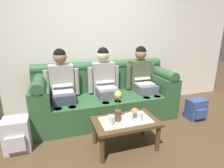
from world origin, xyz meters
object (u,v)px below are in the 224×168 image
(flower_vase, at_px, (118,107))
(cup_near_right, at_px, (111,120))
(coffee_table, at_px, (125,124))
(snack_bowl, at_px, (135,113))
(backpack_right, at_px, (196,109))
(cup_near_left, at_px, (140,117))
(cup_far_center, at_px, (130,117))
(person_right, at_px, (142,78))
(person_middle, at_px, (105,81))
(backpack_left, at_px, (17,135))
(person_left, at_px, (62,85))
(couch, at_px, (105,97))

(flower_vase, relative_size, cup_near_right, 3.26)
(coffee_table, xyz_separation_m, flower_vase, (-0.10, 0.01, 0.26))
(snack_bowl, height_order, backpack_right, snack_bowl)
(cup_near_left, height_order, cup_near_right, cup_near_right)
(flower_vase, height_order, cup_near_left, flower_vase)
(cup_far_center, bearing_deg, cup_near_right, -169.98)
(cup_near_left, bearing_deg, backpack_right, 18.66)
(coffee_table, xyz_separation_m, cup_near_left, (0.16, -0.08, 0.12))
(cup_near_right, relative_size, backpack_right, 0.34)
(cup_far_center, bearing_deg, person_right, 55.83)
(cup_near_right, bearing_deg, snack_bowl, 19.12)
(coffee_table, bearing_deg, flower_vase, 175.68)
(snack_bowl, relative_size, cup_near_left, 1.22)
(flower_vase, height_order, cup_far_center, flower_vase)
(person_middle, height_order, cup_far_center, person_middle)
(cup_near_left, distance_m, backpack_left, 1.59)
(snack_bowl, xyz_separation_m, cup_near_right, (-0.38, -0.13, 0.02))
(cup_near_right, distance_m, backpack_left, 1.23)
(cup_far_center, relative_size, backpack_right, 0.23)
(person_left, distance_m, coffee_table, 1.23)
(person_left, height_order, backpack_right, person_left)
(person_middle, xyz_separation_m, backpack_left, (-1.34, -0.57, -0.45))
(cup_near_right, distance_m, cup_far_center, 0.27)
(flower_vase, height_order, backpack_left, flower_vase)
(person_middle, bearing_deg, coffee_table, -90.00)
(cup_near_left, distance_m, cup_far_center, 0.13)
(snack_bowl, bearing_deg, cup_near_left, -89.00)
(cup_near_right, xyz_separation_m, cup_far_center, (0.27, 0.05, -0.02))
(person_middle, relative_size, cup_far_center, 14.84)
(person_right, distance_m, cup_near_left, 1.19)
(backpack_left, bearing_deg, backpack_right, -0.36)
(couch, bearing_deg, backpack_right, -21.85)
(couch, height_order, backpack_right, couch)
(cup_near_right, bearing_deg, person_middle, 77.77)
(couch, xyz_separation_m, snack_bowl, (0.16, -0.89, 0.07))
(flower_vase, xyz_separation_m, snack_bowl, (0.26, 0.05, -0.15))
(couch, height_order, snack_bowl, couch)
(backpack_left, bearing_deg, person_left, 42.17)
(coffee_table, distance_m, cup_near_left, 0.22)
(person_right, bearing_deg, coffee_table, -126.68)
(person_left, distance_m, snack_bowl, 1.26)
(cup_near_right, bearing_deg, cup_far_center, 10.02)
(person_middle, distance_m, flower_vase, 0.95)
(person_left, relative_size, person_middle, 1.00)
(person_middle, relative_size, flower_vase, 3.10)
(person_right, bearing_deg, person_left, -180.00)
(person_right, xyz_separation_m, flower_vase, (-0.81, -0.94, -0.07))
(person_left, relative_size, flower_vase, 3.10)
(person_right, distance_m, cup_near_right, 1.39)
(flower_vase, xyz_separation_m, backpack_right, (1.58, 0.35, -0.42))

